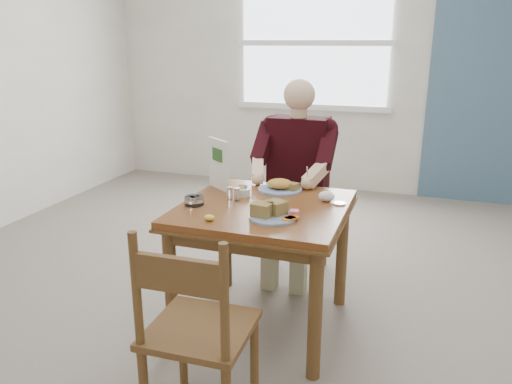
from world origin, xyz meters
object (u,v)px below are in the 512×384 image
(chair_far, at_px, (298,208))
(chair_near, at_px, (196,332))
(table, at_px, (264,224))
(diner, at_px, (296,165))
(near_plate, at_px, (272,212))
(far_plate, at_px, (281,186))

(chair_far, height_order, chair_near, same)
(table, relative_size, diner, 0.66)
(chair_near, xyz_separation_m, near_plate, (0.11, 0.70, 0.30))
(table, height_order, diner, diner)
(diner, relative_size, near_plate, 4.53)
(chair_far, relative_size, near_plate, 3.10)
(chair_far, relative_size, chair_near, 1.00)
(table, height_order, near_plate, near_plate)
(table, bearing_deg, near_plate, -60.92)
(diner, bearing_deg, far_plate, -88.00)
(diner, relative_size, far_plate, 4.17)
(far_plate, bearing_deg, table, -92.81)
(diner, bearing_deg, chair_near, -90.08)
(diner, xyz_separation_m, near_plate, (0.10, -0.90, -0.03))
(near_plate, height_order, far_plate, near_plate)
(chair_near, bearing_deg, table, 89.86)
(table, xyz_separation_m, far_plate, (0.01, 0.29, 0.14))
(diner, bearing_deg, near_plate, -83.34)
(near_plate, bearing_deg, chair_far, 96.06)
(chair_near, height_order, near_plate, chair_near)
(near_plate, xyz_separation_m, far_plate, (-0.09, 0.48, -0.00))
(chair_far, bearing_deg, chair_near, -90.08)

